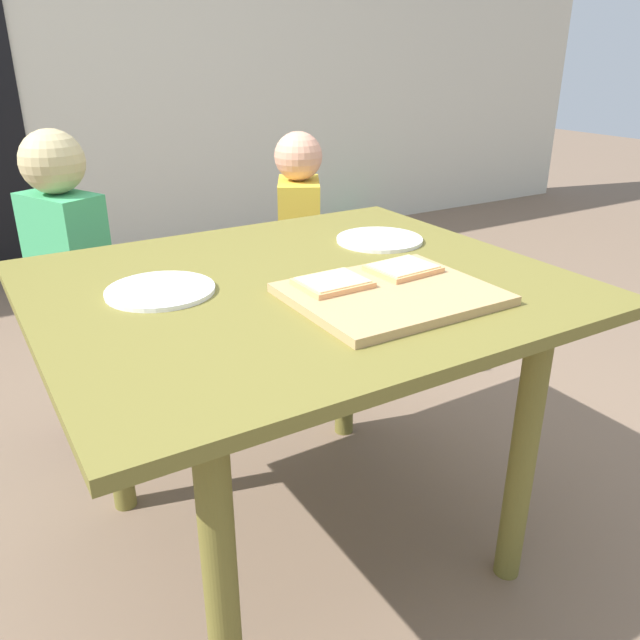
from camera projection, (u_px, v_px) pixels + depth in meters
ground_plane at (303, 536)px, 1.70m from camera, size 16.00×16.00×0.00m
house_wall_back at (41, 24)px, 3.35m from camera, size 8.00×0.20×2.62m
dining_table at (300, 323)px, 1.46m from camera, size 1.13×0.98×0.72m
cutting_board at (391, 294)px, 1.31m from camera, size 0.40×0.33×0.02m
pizza_slice_far_right at (403, 268)px, 1.41m from camera, size 0.15×0.13×0.01m
pizza_slice_far_left at (333, 283)px, 1.32m from camera, size 0.14×0.12×0.01m
plate_white_left at (160, 290)px, 1.34m from camera, size 0.23×0.23×0.01m
plate_white_right at (380, 240)px, 1.70m from camera, size 0.23×0.23×0.01m
child_left at (70, 273)px, 1.91m from camera, size 0.23×0.28×0.99m
child_right at (300, 250)px, 2.28m from camera, size 0.24×0.28×0.94m
garden_hose_coil at (367, 232)px, 4.43m from camera, size 0.40×0.40×0.04m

